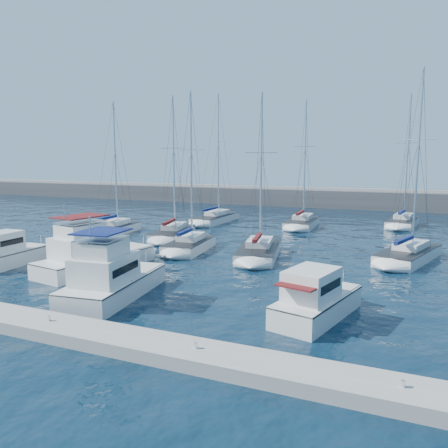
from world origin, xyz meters
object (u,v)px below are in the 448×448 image
at_px(sailboat_mid_c, 190,245).
at_px(sailboat_back_b, 302,223).
at_px(sailboat_mid_a, 115,229).
at_px(motor_yacht_port_inner, 92,256).
at_px(motor_yacht_stbd_inner, 111,280).
at_px(sailboat_back_a, 216,218).
at_px(sailboat_mid_e, 409,254).
at_px(sailboat_back_c, 403,222).
at_px(motor_yacht_stbd_outer, 315,301).
at_px(sailboat_mid_b, 173,233).
at_px(motor_yacht_port_outer, 8,254).
at_px(sailboat_mid_d, 259,251).

relative_size(sailboat_mid_c, sailboat_back_b, 0.93).
relative_size(sailboat_mid_a, sailboat_mid_c, 1.02).
height_order(motor_yacht_port_inner, sailboat_mid_a, sailboat_mid_a).
xyz_separation_m(motor_yacht_stbd_inner, sailboat_back_a, (-7.37, 32.09, -0.59)).
height_order(sailboat_mid_e, sailboat_back_c, sailboat_back_c).
distance_m(motor_yacht_stbd_outer, sailboat_mid_b, 26.00).
height_order(sailboat_mid_a, sailboat_mid_b, sailboat_mid_b).
bearing_deg(motor_yacht_port_outer, sailboat_mid_d, 29.99).
height_order(motor_yacht_port_outer, motor_yacht_port_inner, motor_yacht_port_inner).
height_order(motor_yacht_port_inner, motor_yacht_stbd_inner, same).
height_order(motor_yacht_stbd_outer, sailboat_mid_c, sailboat_mid_c).
distance_m(sailboat_mid_b, sailboat_back_b, 17.21).
height_order(motor_yacht_stbd_inner, sailboat_mid_b, sailboat_mid_b).
bearing_deg(motor_yacht_port_inner, sailboat_back_c, 66.50).
bearing_deg(sailboat_mid_a, motor_yacht_stbd_outer, -38.48).
distance_m(motor_yacht_stbd_inner, sailboat_mid_e, 24.46).
height_order(sailboat_mid_e, sailboat_back_a, sailboat_back_a).
bearing_deg(sailboat_back_c, sailboat_back_a, -158.48).
bearing_deg(sailboat_back_a, sailboat_mid_a, -117.69).
xyz_separation_m(motor_yacht_port_outer, motor_yacht_stbd_inner, (12.62, -3.52, 0.19)).
height_order(sailboat_mid_b, sailboat_mid_d, sailboat_mid_b).
distance_m(sailboat_mid_b, sailboat_mid_e, 23.39).
bearing_deg(motor_yacht_port_outer, sailboat_mid_b, 67.75).
distance_m(sailboat_back_a, sailboat_back_b, 11.65).
distance_m(sailboat_mid_d, sailboat_back_c, 26.31).
xyz_separation_m(sailboat_mid_b, sailboat_mid_d, (11.42, -5.11, -0.02)).
height_order(sailboat_mid_a, sailboat_mid_e, sailboat_mid_e).
relative_size(sailboat_mid_a, sailboat_back_b, 0.95).
relative_size(motor_yacht_port_outer, motor_yacht_port_inner, 0.60).
xyz_separation_m(motor_yacht_port_inner, sailboat_mid_c, (3.54, 9.26, -0.59)).
bearing_deg(sailboat_mid_d, sailboat_mid_b, 144.89).
bearing_deg(sailboat_mid_e, sailboat_back_b, 147.43).
xyz_separation_m(sailboat_mid_d, sailboat_back_a, (-12.11, 17.88, 0.02)).
xyz_separation_m(sailboat_mid_e, sailboat_back_a, (-24.04, 14.20, 0.01)).
height_order(motor_yacht_stbd_inner, sailboat_back_a, sailboat_back_a).
bearing_deg(sailboat_back_b, motor_yacht_port_inner, -111.66).
bearing_deg(sailboat_mid_a, motor_yacht_stbd_inner, -57.73).
distance_m(motor_yacht_stbd_inner, sailboat_back_c, 41.23).
bearing_deg(motor_yacht_port_inner, sailboat_back_b, 79.86).
relative_size(sailboat_mid_d, sailboat_back_b, 0.90).
bearing_deg(sailboat_back_a, sailboat_mid_b, -85.43).
height_order(motor_yacht_stbd_outer, sailboat_back_c, sailboat_back_c).
xyz_separation_m(motor_yacht_stbd_outer, sailboat_back_c, (3.72, 36.65, -0.39)).
xyz_separation_m(motor_yacht_port_inner, sailboat_mid_d, (10.30, 9.24, -0.62)).
relative_size(motor_yacht_stbd_inner, sailboat_mid_b, 0.55).
bearing_deg(sailboat_back_a, sailboat_back_c, 15.84).
height_order(sailboat_back_a, sailboat_back_b, sailboat_back_a).
height_order(sailboat_mid_b, sailboat_back_b, sailboat_back_b).
xyz_separation_m(sailboat_mid_d, sailboat_back_b, (-0.47, 18.39, 0.02)).
height_order(motor_yacht_stbd_inner, sailboat_mid_a, sailboat_mid_a).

